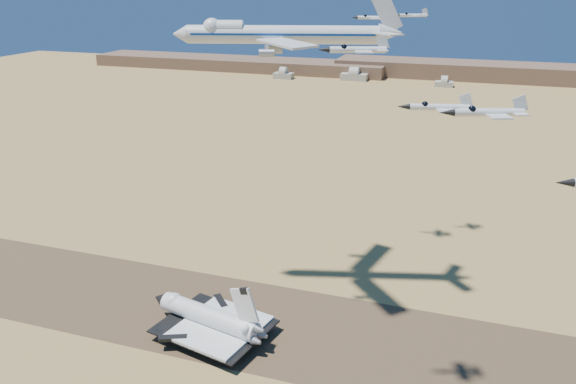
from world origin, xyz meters
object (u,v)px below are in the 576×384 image
(carrier_747, at_px, (276,34))
(chase_jet_c, at_px, (487,112))
(chase_jet_a, at_px, (356,49))
(chase_jet_f, at_px, (412,15))
(chase_jet_b, at_px, (438,107))
(crew_b, at_px, (224,353))
(shuttle, at_px, (208,318))
(crew_c, at_px, (217,349))
(chase_jet_e, at_px, (372,18))
(crew_a, at_px, (229,350))

(carrier_747, height_order, chase_jet_c, carrier_747)
(chase_jet_a, bearing_deg, chase_jet_f, 72.29)
(chase_jet_b, relative_size, chase_jet_c, 1.04)
(crew_b, bearing_deg, carrier_747, -32.95)
(shuttle, height_order, chase_jet_f, chase_jet_f)
(crew_c, bearing_deg, chase_jet_e, -65.59)
(crew_b, xyz_separation_m, chase_jet_f, (37.19, 106.26, 93.86))
(chase_jet_b, bearing_deg, carrier_747, 121.65)
(carrier_747, distance_m, crew_c, 101.21)
(crew_b, height_order, chase_jet_b, chase_jet_b)
(chase_jet_b, height_order, chase_jet_f, chase_jet_f)
(chase_jet_a, height_order, chase_jet_f, chase_jet_f)
(chase_jet_c, height_order, chase_jet_f, chase_jet_f)
(crew_a, height_order, crew_b, crew_a)
(chase_jet_e, height_order, chase_jet_f, chase_jet_f)
(chase_jet_b, height_order, chase_jet_c, chase_jet_c)
(chase_jet_a, height_order, chase_jet_c, chase_jet_a)
(chase_jet_c, bearing_deg, shuttle, 133.62)
(shuttle, xyz_separation_m, chase_jet_e, (32.88, 84.96, 88.47))
(shuttle, xyz_separation_m, chase_jet_b, (66.36, -18.47, 77.28))
(carrier_747, bearing_deg, shuttle, -121.09)
(crew_c, xyz_separation_m, chase_jet_e, (26.47, 92.62, 93.47))
(crew_c, distance_m, chase_jet_f, 146.38)
(carrier_747, distance_m, chase_jet_b, 79.18)
(carrier_747, bearing_deg, crew_b, -106.67)
(crew_b, relative_size, chase_jet_f, 0.12)
(shuttle, height_order, crew_b, shuttle)
(shuttle, bearing_deg, crew_a, -23.27)
(shuttle, height_order, chase_jet_c, chase_jet_c)
(crew_a, xyz_separation_m, chase_jet_a, (36.93, -4.32, 92.48))
(crew_c, bearing_deg, chase_jet_b, -149.86)
(carrier_747, relative_size, chase_jet_b, 4.83)
(chase_jet_c, xyz_separation_m, chase_jet_f, (-29.13, 135.87, 7.73))
(chase_jet_b, xyz_separation_m, chase_jet_c, (9.34, -20.20, 3.90))
(chase_jet_a, distance_m, chase_jet_f, 108.83)
(crew_b, xyz_separation_m, chase_jet_a, (37.76, -2.56, 92.53))
(shuttle, distance_m, carrier_747, 93.96)
(shuttle, height_order, carrier_747, carrier_747)
(chase_jet_e, bearing_deg, chase_jet_c, -77.24)
(crew_b, distance_m, chase_jet_b, 100.49)
(carrier_747, distance_m, chase_jet_c, 100.01)
(chase_jet_b, bearing_deg, chase_jet_f, 86.34)
(crew_b, bearing_deg, chase_jet_a, -125.25)
(chase_jet_c, bearing_deg, chase_jet_e, 89.79)
(crew_b, relative_size, chase_jet_c, 0.11)
(carrier_747, xyz_separation_m, crew_b, (-1.28, -46.24, -90.58))
(crew_b, distance_m, crew_c, 3.28)
(carrier_747, bearing_deg, chase_jet_c, -64.47)
(crew_b, xyz_separation_m, chase_jet_b, (56.98, -9.41, 82.24))
(crew_b, bearing_deg, chase_jet_b, -130.75)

